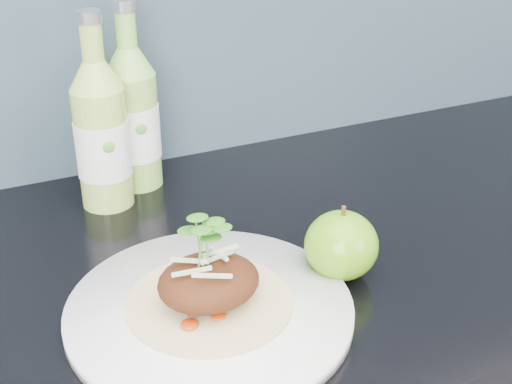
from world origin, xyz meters
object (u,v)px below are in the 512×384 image
green_apple (341,245)px  dinner_plate (210,311)px  cider_bottle_left (102,135)px  cider_bottle_right (133,118)px

green_apple → dinner_plate: bearing=-176.0°
cider_bottle_left → dinner_plate: bearing=-92.6°
dinner_plate → cider_bottle_right: (0.02, 0.33, 0.09)m
cider_bottle_right → green_apple: bearing=-44.8°
green_apple → cider_bottle_left: 0.34m
dinner_plate → cider_bottle_left: (-0.03, 0.29, 0.09)m
dinner_plate → cider_bottle_left: 0.30m
cider_bottle_right → dinner_plate: bearing=-72.3°
green_apple → cider_bottle_left: (-0.19, 0.28, 0.06)m
cider_bottle_left → cider_bottle_right: size_ratio=1.00×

